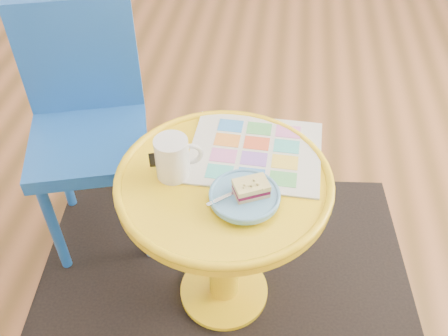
# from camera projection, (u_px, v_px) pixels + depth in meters

# --- Properties ---
(floor) EXTENTS (4.00, 4.00, 0.00)m
(floor) POSITION_uv_depth(u_px,v_px,m) (202.00, 190.00, 2.08)
(floor) COLOR brown
(floor) RESTS_ON ground
(room_walls) EXTENTS (4.00, 4.00, 4.00)m
(room_walls) POSITION_uv_depth(u_px,v_px,m) (57.00, 42.00, 2.85)
(room_walls) COLOR silver
(room_walls) RESTS_ON ground
(rug) EXTENTS (1.40, 1.22, 0.01)m
(rug) POSITION_uv_depth(u_px,v_px,m) (224.00, 292.00, 1.73)
(rug) COLOR black
(rug) RESTS_ON ground
(side_table) EXTENTS (0.59, 0.59, 0.56)m
(side_table) POSITION_uv_depth(u_px,v_px,m) (224.00, 217.00, 1.45)
(side_table) COLOR yellow
(side_table) RESTS_ON ground
(chair) EXTENTS (0.47, 0.47, 0.86)m
(chair) POSITION_uv_depth(u_px,v_px,m) (87.00, 117.00, 1.64)
(chair) COLOR #1B55B0
(chair) RESTS_ON ground
(newspaper) EXTENTS (0.38, 0.33, 0.01)m
(newspaper) POSITION_uv_depth(u_px,v_px,m) (255.00, 152.00, 1.42)
(newspaper) COLOR silver
(newspaper) RESTS_ON side_table
(mug) EXTENTS (0.13, 0.09, 0.12)m
(mug) POSITION_uv_depth(u_px,v_px,m) (173.00, 157.00, 1.31)
(mug) COLOR white
(mug) RESTS_ON side_table
(plate) EXTENTS (0.18, 0.18, 0.02)m
(plate) POSITION_uv_depth(u_px,v_px,m) (245.00, 196.00, 1.27)
(plate) COLOR #619ECD
(plate) RESTS_ON newspaper
(cake_slice) EXTENTS (0.10, 0.09, 0.04)m
(cake_slice) POSITION_uv_depth(u_px,v_px,m) (251.00, 188.00, 1.25)
(cake_slice) COLOR #D3BC8C
(cake_slice) RESTS_ON plate
(fork) EXTENTS (0.12, 0.10, 0.00)m
(fork) POSITION_uv_depth(u_px,v_px,m) (233.00, 193.00, 1.26)
(fork) COLOR silver
(fork) RESTS_ON plate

